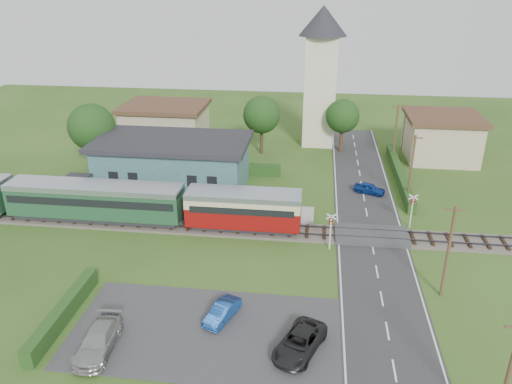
# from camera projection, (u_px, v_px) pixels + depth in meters

# --- Properties ---
(ground) EXTENTS (120.00, 120.00, 0.00)m
(ground) POSITION_uv_depth(u_px,v_px,m) (254.00, 242.00, 42.50)
(ground) COLOR #2D4C19
(railway_track) EXTENTS (76.00, 3.20, 0.49)m
(railway_track) POSITION_uv_depth(u_px,v_px,m) (256.00, 230.00, 44.28)
(railway_track) COLOR #4C443D
(railway_track) RESTS_ON ground
(road) EXTENTS (6.00, 70.00, 0.05)m
(road) POSITION_uv_depth(u_px,v_px,m) (373.00, 249.00, 41.34)
(road) COLOR #28282B
(road) RESTS_ON ground
(car_park) EXTENTS (17.00, 9.00, 0.08)m
(car_park) POSITION_uv_depth(u_px,v_px,m) (206.00, 331.00, 31.74)
(car_park) COLOR #333335
(car_park) RESTS_ON ground
(crossing_deck) EXTENTS (6.20, 3.40, 0.45)m
(crossing_deck) POSITION_uv_depth(u_px,v_px,m) (371.00, 235.00, 43.08)
(crossing_deck) COLOR #333335
(crossing_deck) RESTS_ON ground
(platform) EXTENTS (30.00, 3.00, 0.45)m
(platform) POSITION_uv_depth(u_px,v_px,m) (158.00, 207.00, 48.29)
(platform) COLOR gray
(platform) RESTS_ON ground
(equipment_hut) EXTENTS (2.30, 2.30, 2.55)m
(equipment_hut) POSITION_uv_depth(u_px,v_px,m) (78.00, 189.00, 48.61)
(equipment_hut) COLOR beige
(equipment_hut) RESTS_ON platform
(station_building) EXTENTS (16.00, 9.00, 5.30)m
(station_building) POSITION_uv_depth(u_px,v_px,m) (173.00, 163.00, 52.58)
(station_building) COLOR #3E7479
(station_building) RESTS_ON ground
(train) EXTENTS (43.20, 2.90, 3.40)m
(train) POSITION_uv_depth(u_px,v_px,m) (62.00, 198.00, 45.52)
(train) COLOR #232328
(train) RESTS_ON ground
(church_tower) EXTENTS (6.00, 6.00, 17.60)m
(church_tower) POSITION_uv_depth(u_px,v_px,m) (321.00, 67.00, 63.32)
(church_tower) COLOR beige
(church_tower) RESTS_ON ground
(house_west) EXTENTS (10.80, 8.80, 5.50)m
(house_west) POSITION_uv_depth(u_px,v_px,m) (166.00, 124.00, 65.86)
(house_west) COLOR tan
(house_west) RESTS_ON ground
(house_east) EXTENTS (8.80, 8.80, 5.50)m
(house_east) POSITION_uv_depth(u_px,v_px,m) (441.00, 136.00, 60.91)
(house_east) COLOR tan
(house_east) RESTS_ON ground
(hedge_carpark) EXTENTS (0.80, 9.00, 1.20)m
(hedge_carpark) POSITION_uv_depth(u_px,v_px,m) (63.00, 313.00, 32.61)
(hedge_carpark) COLOR #193814
(hedge_carpark) RESTS_ON ground
(hedge_roadside) EXTENTS (0.80, 18.00, 1.20)m
(hedge_roadside) POSITION_uv_depth(u_px,v_px,m) (399.00, 175.00, 55.18)
(hedge_roadside) COLOR #193814
(hedge_roadside) RESTS_ON ground
(hedge_station) EXTENTS (22.00, 0.80, 1.30)m
(hedge_station) POSITION_uv_depth(u_px,v_px,m) (185.00, 166.00, 57.50)
(hedge_station) COLOR #193814
(hedge_station) RESTS_ON ground
(tree_a) EXTENTS (5.20, 5.20, 8.00)m
(tree_a) POSITION_uv_depth(u_px,v_px,m) (92.00, 127.00, 55.40)
(tree_a) COLOR #332316
(tree_a) RESTS_ON ground
(tree_b) EXTENTS (4.60, 4.60, 7.34)m
(tree_b) POSITION_uv_depth(u_px,v_px,m) (262.00, 115.00, 61.66)
(tree_b) COLOR #332316
(tree_b) RESTS_ON ground
(tree_c) EXTENTS (4.20, 4.20, 6.78)m
(tree_c) POSITION_uv_depth(u_px,v_px,m) (343.00, 116.00, 62.47)
(tree_c) COLOR #332316
(tree_c) RESTS_ON ground
(utility_pole_a) EXTENTS (1.40, 0.22, 7.00)m
(utility_pole_a) POSITION_uv_depth(u_px,v_px,m) (507.00, 381.00, 23.04)
(utility_pole_a) COLOR #473321
(utility_pole_a) RESTS_ON ground
(utility_pole_b) EXTENTS (1.40, 0.22, 7.00)m
(utility_pole_b) POSITION_uv_depth(u_px,v_px,m) (448.00, 251.00, 33.96)
(utility_pole_b) COLOR #473321
(utility_pole_b) RESTS_ON ground
(utility_pole_c) EXTENTS (1.40, 0.22, 7.00)m
(utility_pole_c) POSITION_uv_depth(u_px,v_px,m) (411.00, 168.00, 48.51)
(utility_pole_c) COLOR #473321
(utility_pole_c) RESTS_ON ground
(utility_pole_d) EXTENTS (1.40, 0.22, 7.00)m
(utility_pole_d) POSITION_uv_depth(u_px,v_px,m) (395.00, 133.00, 59.43)
(utility_pole_d) COLOR #473321
(utility_pole_d) RESTS_ON ground
(crossing_signal_near) EXTENTS (0.84, 0.28, 3.28)m
(crossing_signal_near) POSITION_uv_depth(u_px,v_px,m) (331.00, 226.00, 40.54)
(crossing_signal_near) COLOR silver
(crossing_signal_near) RESTS_ON ground
(crossing_signal_far) EXTENTS (0.84, 0.28, 3.28)m
(crossing_signal_far) POSITION_uv_depth(u_px,v_px,m) (412.00, 206.00, 44.08)
(crossing_signal_far) COLOR silver
(crossing_signal_far) RESTS_ON ground
(streetlamp_west) EXTENTS (0.30, 0.30, 5.15)m
(streetlamp_west) POSITION_uv_depth(u_px,v_px,m) (99.00, 131.00, 62.02)
(streetlamp_west) COLOR #3F3F47
(streetlamp_west) RESTS_ON ground
(streetlamp_east) EXTENTS (0.30, 0.30, 5.15)m
(streetlamp_east) POSITION_uv_depth(u_px,v_px,m) (404.00, 127.00, 64.01)
(streetlamp_east) COLOR #3F3F47
(streetlamp_east) RESTS_ON ground
(car_on_road) EXTENTS (3.44, 2.39, 1.09)m
(car_on_road) POSITION_uv_depth(u_px,v_px,m) (370.00, 188.00, 51.67)
(car_on_road) COLOR navy
(car_on_road) RESTS_ON road
(car_park_blue) EXTENTS (2.23, 3.51, 1.09)m
(car_park_blue) POSITION_uv_depth(u_px,v_px,m) (222.00, 312.00, 32.66)
(car_park_blue) COLOR navy
(car_park_blue) RESTS_ON car_park
(car_park_silver) EXTENTS (2.10, 4.78, 1.36)m
(car_park_silver) POSITION_uv_depth(u_px,v_px,m) (98.00, 341.00, 29.87)
(car_park_silver) COLOR #949494
(car_park_silver) RESTS_ON car_park
(car_park_dark) EXTENTS (3.59, 4.94, 1.25)m
(car_park_dark) POSITION_uv_depth(u_px,v_px,m) (300.00, 342.00, 29.81)
(car_park_dark) COLOR black
(car_park_dark) RESTS_ON car_park
(pedestrian_near) EXTENTS (0.80, 0.64, 1.92)m
(pedestrian_near) POSITION_uv_depth(u_px,v_px,m) (235.00, 199.00, 47.32)
(pedestrian_near) COLOR gray
(pedestrian_near) RESTS_ON platform
(pedestrian_far) EXTENTS (0.95, 1.10, 1.94)m
(pedestrian_far) POSITION_uv_depth(u_px,v_px,m) (112.00, 195.00, 47.97)
(pedestrian_far) COLOR gray
(pedestrian_far) RESTS_ON platform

